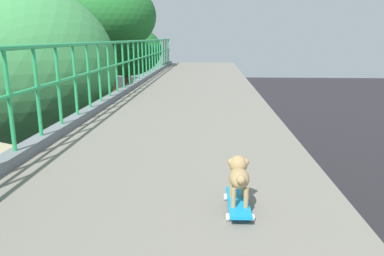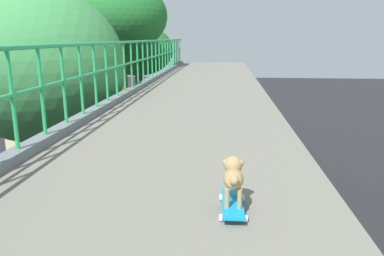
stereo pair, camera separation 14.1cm
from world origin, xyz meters
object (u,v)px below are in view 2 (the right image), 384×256
object	(u,v)px
car_yellow_cab_fifth	(75,187)
small_dog	(233,175)
toy_skateboard	(233,203)
city_bus	(74,109)

from	to	relation	value
car_yellow_cab_fifth	small_dog	xyz separation A→B (m)	(5.98, -10.83, 4.85)
toy_skateboard	small_dog	bearing A→B (deg)	91.14
city_bus	toy_skateboard	xyz separation A→B (m)	(9.76, -20.30, 3.27)
city_bus	car_yellow_cab_fifth	bearing A→B (deg)	-68.17
car_yellow_cab_fifth	small_dog	distance (m)	13.29
city_bus	toy_skateboard	size ratio (longest dim) A/B	22.21
city_bus	toy_skateboard	world-z (taller)	toy_skateboard
small_dog	city_bus	bearing A→B (deg)	115.71
toy_skateboard	small_dog	distance (m)	0.22
car_yellow_cab_fifth	toy_skateboard	size ratio (longest dim) A/B	8.36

